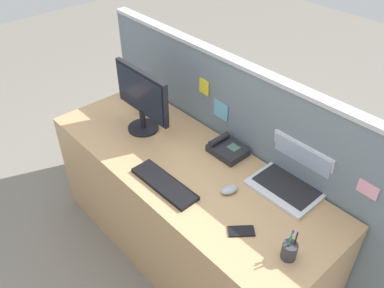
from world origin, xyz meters
TOP-DOWN VIEW (x-y plane):
  - ground_plane at (0.00, 0.00)m, footprint 10.00×10.00m
  - desk at (0.00, 0.00)m, footprint 1.88×0.70m
  - cubicle_divider at (0.00, 0.39)m, footprint 2.29×0.08m
  - desktop_monitor at (-0.45, 0.04)m, footprint 0.47×0.20m
  - laptop at (0.51, 0.30)m, footprint 0.36×0.27m
  - desk_phone at (0.08, 0.25)m, footprint 0.21×0.16m
  - keyboard_main at (0.05, -0.20)m, footprint 0.42×0.14m
  - computer_mouse_right_hand at (0.32, 0.02)m, footprint 0.08×0.11m
  - pen_cup at (0.79, -0.08)m, footprint 0.07×0.07m
  - cell_phone_black_slab at (0.55, -0.13)m, footprint 0.13×0.14m

SIDE VIEW (x-z plane):
  - ground_plane at x=0.00m, z-range 0.00..0.00m
  - desk at x=0.00m, z-range 0.00..0.76m
  - cubicle_divider at x=0.00m, z-range 0.00..1.28m
  - cell_phone_black_slab at x=0.55m, z-range 0.76..0.77m
  - keyboard_main at x=0.05m, z-range 0.76..0.78m
  - computer_mouse_right_hand at x=0.32m, z-range 0.76..0.79m
  - desk_phone at x=0.08m, z-range 0.75..0.83m
  - pen_cup at x=0.79m, z-range 0.72..0.89m
  - laptop at x=0.51m, z-range 0.69..0.95m
  - desktop_monitor at x=-0.45m, z-range 0.79..1.20m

